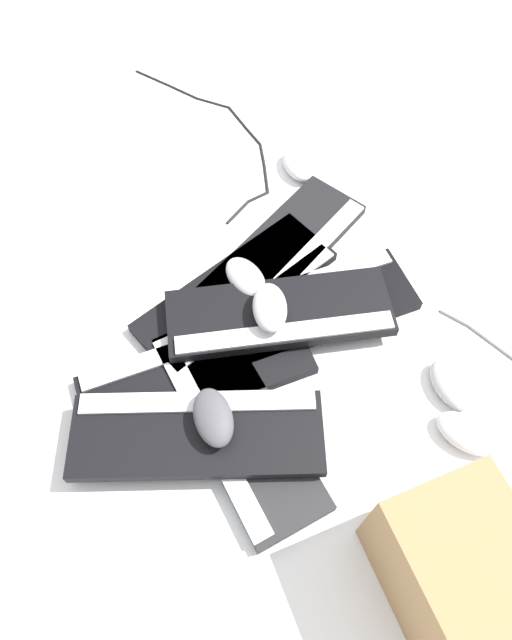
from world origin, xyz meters
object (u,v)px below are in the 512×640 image
(keyboard_4, at_px, (308,309))
(mouse_3, at_px, (451,384))
(keyboard_0, at_px, (281,254))
(mouse_1, at_px, (213,417))
(keyboard_6, at_px, (197,433))
(cardboard_box, at_px, (462,580))
(keyboard_2, at_px, (196,374))
(keyboard_1, at_px, (237,292))
(mouse_4, at_px, (466,433))
(mouse_0, at_px, (246,278))
(mouse_5, at_px, (270,308))
(keyboard_3, at_px, (236,420))
(keyboard_5, at_px, (280,314))
(mouse_2, at_px, (298,164))

(keyboard_4, distance_m, mouse_3, 0.31)
(keyboard_0, bearing_deg, mouse_1, -174.69)
(keyboard_6, relative_size, cardboard_box, 1.81)
(keyboard_2, bearing_deg, mouse_3, -69.88)
(keyboard_1, height_order, mouse_4, mouse_4)
(keyboard_6, relative_size, mouse_1, 4.21)
(mouse_0, relative_size, mouse_5, 1.00)
(mouse_3, xyz_separation_m, cardboard_box, (-0.34, -0.07, 0.09))
(keyboard_3, height_order, mouse_3, mouse_3)
(keyboard_6, height_order, mouse_0, mouse_0)
(keyboard_2, height_order, keyboard_5, keyboard_5)
(mouse_3, bearing_deg, keyboard_3, -101.07)
(keyboard_0, bearing_deg, keyboard_3, -170.59)
(keyboard_6, bearing_deg, keyboard_1, 11.54)
(mouse_1, height_order, mouse_4, mouse_1)
(keyboard_5, xyz_separation_m, mouse_0, (0.05, 0.09, 0.01))
(keyboard_3, bearing_deg, keyboard_0, 9.41)
(keyboard_1, bearing_deg, keyboard_5, -107.52)
(mouse_5, distance_m, cardboard_box, 0.55)
(keyboard_1, relative_size, mouse_1, 4.20)
(keyboard_5, bearing_deg, keyboard_1, 72.48)
(keyboard_1, bearing_deg, mouse_0, -35.20)
(mouse_4, bearing_deg, mouse_5, -177.85)
(keyboard_1, xyz_separation_m, keyboard_4, (0.02, -0.15, 0.00))
(keyboard_0, xyz_separation_m, cardboard_box, (-0.51, -0.48, 0.09))
(keyboard_6, distance_m, mouse_4, 0.48)
(keyboard_3, xyz_separation_m, mouse_2, (0.64, 0.12, 0.01))
(keyboard_0, height_order, keyboard_4, same)
(keyboard_4, height_order, mouse_2, mouse_2)
(keyboard_1, distance_m, keyboard_2, 0.20)
(keyboard_1, bearing_deg, mouse_5, -117.70)
(keyboard_2, xyz_separation_m, keyboard_6, (-0.11, -0.06, 0.03))
(keyboard_3, xyz_separation_m, keyboard_4, (0.28, -0.04, 0.00))
(mouse_1, distance_m, mouse_5, 0.24)
(keyboard_2, height_order, mouse_5, mouse_5)
(keyboard_4, bearing_deg, keyboard_3, 172.12)
(keyboard_0, bearing_deg, keyboard_4, -137.03)
(mouse_5, bearing_deg, keyboard_5, -75.12)
(keyboard_1, distance_m, mouse_3, 0.46)
(keyboard_0, distance_m, mouse_1, 0.42)
(keyboard_0, bearing_deg, keyboard_6, -177.72)
(keyboard_6, bearing_deg, mouse_1, -39.03)
(keyboard_0, distance_m, mouse_5, 0.19)
(keyboard_4, bearing_deg, mouse_3, -100.05)
(keyboard_0, distance_m, mouse_3, 0.44)
(cardboard_box, bearing_deg, keyboard_5, 50.40)
(keyboard_2, distance_m, mouse_5, 0.19)
(keyboard_4, relative_size, cardboard_box, 1.64)
(keyboard_2, height_order, cardboard_box, cardboard_box)
(keyboard_2, xyz_separation_m, mouse_0, (0.22, -0.01, 0.04))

